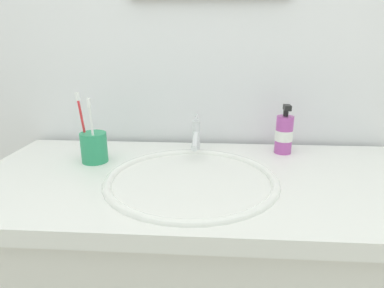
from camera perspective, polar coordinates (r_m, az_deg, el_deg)
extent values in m
cube|color=silver|center=(1.14, 2.93, 16.35)|extent=(2.46, 0.04, 2.40)
cube|color=white|center=(0.89, 2.22, -6.74)|extent=(1.26, 0.58, 0.04)
ellipsoid|color=white|center=(0.87, -0.13, -9.51)|extent=(0.40, 0.40, 0.10)
torus|color=white|center=(0.85, -0.13, -6.40)|extent=(0.46, 0.46, 0.02)
cylinder|color=#595B60|center=(0.90, -0.13, -12.23)|extent=(0.03, 0.03, 0.01)
cylinder|color=silver|center=(1.06, 0.74, 1.40)|extent=(0.02, 0.02, 0.10)
cylinder|color=silver|center=(1.00, 0.57, 0.64)|extent=(0.02, 0.11, 0.04)
cylinder|color=silver|center=(1.06, 0.79, 4.72)|extent=(0.01, 0.05, 0.01)
cylinder|color=#2D9966|center=(1.01, -16.91, -0.57)|extent=(0.08, 0.08, 0.09)
cylinder|color=red|center=(1.01, -18.58, 2.58)|extent=(0.03, 0.02, 0.19)
cube|color=white|center=(1.00, -19.60, 7.90)|extent=(0.02, 0.01, 0.03)
cylinder|color=white|center=(0.97, -17.14, 1.80)|extent=(0.01, 0.02, 0.18)
cube|color=white|center=(0.94, -17.77, 6.95)|extent=(0.01, 0.01, 0.02)
cylinder|color=#B24CA5|center=(1.08, 15.93, 1.58)|extent=(0.05, 0.05, 0.12)
cylinder|color=black|center=(1.06, 16.25, 5.27)|extent=(0.02, 0.02, 0.02)
cube|color=black|center=(1.05, 16.48, 6.19)|extent=(0.02, 0.04, 0.02)
cylinder|color=white|center=(1.08, 15.92, 1.48)|extent=(0.06, 0.06, 0.03)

